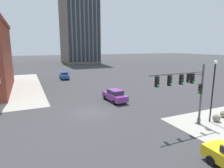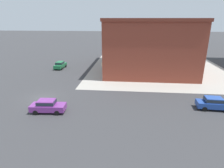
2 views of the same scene
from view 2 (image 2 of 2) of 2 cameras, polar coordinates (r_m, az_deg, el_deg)
ground_plane at (r=31.23m, az=-20.01°, el=-3.91°), size 320.00×320.00×0.00m
sidewalk_far_corner at (r=47.80m, az=13.49°, el=4.50°), size 32.00×32.00×0.02m
car_main_northbound_near at (r=48.05m, az=-15.19°, el=5.56°), size 4.44×1.98×1.68m
car_main_northbound_far at (r=28.85m, az=28.07°, el=-4.99°), size 2.07×4.49×1.68m
car_main_southbound_far at (r=26.08m, az=-18.64°, el=-6.12°), size 2.10×4.50×1.68m
storefront_block_near_corner at (r=46.59m, az=10.66°, el=11.61°), size 22.79×19.04×11.59m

